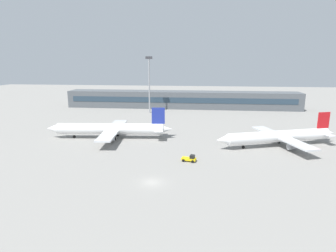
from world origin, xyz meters
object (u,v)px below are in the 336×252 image
Objects in this scene: airplane_mid at (109,129)px; baggage_tug_yellow at (190,158)px; floodlight_tower_west at (149,81)px; airplane_near at (278,136)px.

airplane_mid is 33.32m from baggage_tug_yellow.
airplane_mid is 1.53× the size of floodlight_tower_west.
airplane_near reaches higher than baggage_tug_yellow.
baggage_tug_yellow is (-25.60, -16.30, -2.16)m from airplane_near.
airplane_mid is 50.24m from floodlight_tower_west.
baggage_tug_yellow is at bearing -147.52° from airplane_near.
floodlight_tower_west is (-22.19, 67.78, 14.78)m from baggage_tug_yellow.
airplane_near is at bearing -47.13° from floodlight_tower_west.
floodlight_tower_west is (-47.79, 51.48, 12.62)m from airplane_near.
floodlight_tower_west reaches higher than baggage_tug_yellow.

